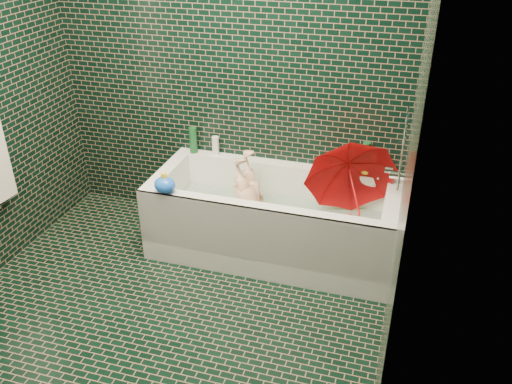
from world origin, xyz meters
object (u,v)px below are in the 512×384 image
(child, at_px, (251,208))
(umbrella, at_px, (353,188))
(bath_toy, at_px, (165,185))
(rubber_duck, at_px, (367,169))
(bathtub, at_px, (272,226))

(child, xyz_separation_m, umbrella, (0.71, 0.01, 0.27))
(umbrella, xyz_separation_m, bath_toy, (-1.19, -0.37, 0.03))
(rubber_duck, bearing_deg, umbrella, -102.05)
(bath_toy, bearing_deg, child, 35.16)
(bathtub, height_order, umbrella, umbrella)
(child, xyz_separation_m, rubber_duck, (0.76, 0.29, 0.29))
(bathtub, bearing_deg, bath_toy, -153.41)
(bathtub, distance_m, child, 0.20)
(child, distance_m, bath_toy, 0.68)
(child, height_order, umbrella, umbrella)
(umbrella, xyz_separation_m, rubber_duck, (0.05, 0.28, 0.01))
(bathtub, xyz_separation_m, umbrella, (0.54, 0.04, 0.37))
(umbrella, height_order, bath_toy, umbrella)
(umbrella, height_order, rubber_duck, umbrella)
(bathtub, relative_size, umbrella, 2.83)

